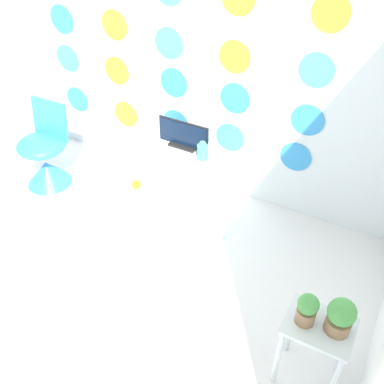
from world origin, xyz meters
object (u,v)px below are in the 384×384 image
at_px(chair, 46,158).
at_px(potted_plant_left, 307,309).
at_px(bathtub, 143,214).
at_px(vase, 202,152).
at_px(potted_plant_right, 341,316).
at_px(tv, 183,136).

bearing_deg(chair, potted_plant_left, -16.17).
relative_size(bathtub, vase, 6.28).
height_order(bathtub, vase, vase).
bearing_deg(chair, potted_plant_right, -14.65).
bearing_deg(potted_plant_right, tv, 142.92).
distance_m(bathtub, potted_plant_right, 1.75).
bearing_deg(potted_plant_right, chair, 165.35).
xyz_separation_m(bathtub, potted_plant_right, (1.62, -0.54, 0.40)).
distance_m(tv, potted_plant_right, 2.06).
bearing_deg(tv, bathtub, -88.18).
bearing_deg(potted_plant_left, tv, 139.17).
height_order(tv, potted_plant_left, potted_plant_left).
height_order(vase, potted_plant_right, potted_plant_right).
distance_m(chair, potted_plant_right, 2.95).
relative_size(tv, potted_plant_left, 2.27).
distance_m(vase, potted_plant_right, 1.82).
relative_size(vase, potted_plant_right, 0.72).
distance_m(vase, potted_plant_left, 1.72).
xyz_separation_m(chair, vase, (1.42, 0.41, 0.29)).
xyz_separation_m(bathtub, tv, (-0.02, 0.71, 0.33)).
distance_m(chair, vase, 1.50).
height_order(chair, vase, chair).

